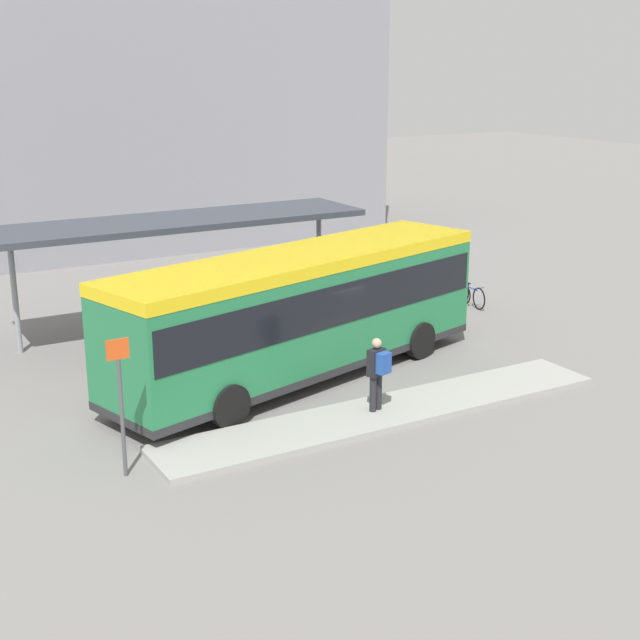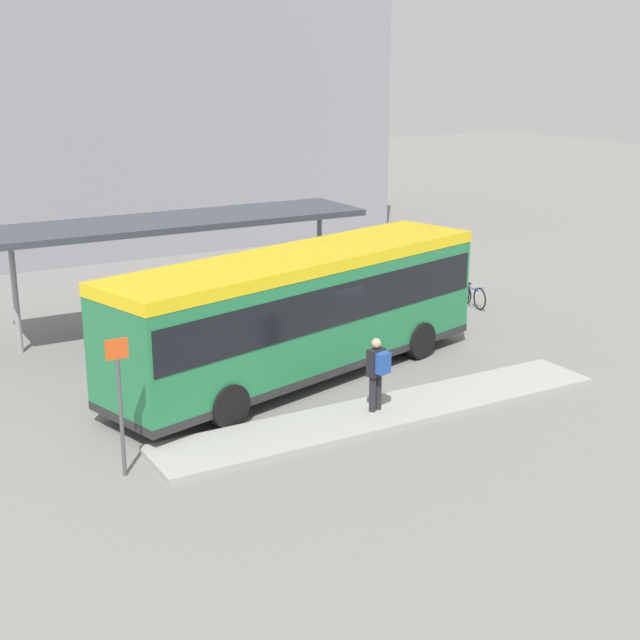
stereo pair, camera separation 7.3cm
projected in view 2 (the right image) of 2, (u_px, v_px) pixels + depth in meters
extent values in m
plane|color=slate|center=(302.00, 378.00, 22.75)|extent=(120.00, 120.00, 0.00)
cube|color=#9E9E99|center=(387.00, 412.00, 20.39)|extent=(11.21, 1.80, 0.12)
cube|color=#237A47|center=(301.00, 310.00, 22.25)|extent=(11.07, 5.21, 2.89)
cube|color=yellow|center=(301.00, 259.00, 21.88)|extent=(11.10, 5.23, 0.30)
cube|color=black|center=(301.00, 297.00, 22.15)|extent=(10.87, 5.18, 1.01)
cube|color=black|center=(434.00, 263.00, 25.83)|extent=(0.67, 2.17, 1.11)
cube|color=#28282B|center=(302.00, 361.00, 22.62)|extent=(11.09, 5.22, 0.20)
cylinder|color=black|center=(357.00, 323.00, 25.68)|extent=(1.05, 0.54, 1.01)
cylinder|color=black|center=(420.00, 340.00, 24.11)|extent=(1.05, 0.54, 1.01)
cylinder|color=black|center=(166.00, 380.00, 21.10)|extent=(1.05, 0.54, 1.01)
cylinder|color=black|center=(229.00, 406.00, 19.54)|extent=(1.05, 0.54, 1.01)
cylinder|color=#232328|center=(373.00, 394.00, 20.15)|extent=(0.16, 0.16, 0.84)
cylinder|color=#232328|center=(378.00, 392.00, 20.28)|extent=(0.16, 0.16, 0.84)
cube|color=black|center=(376.00, 362.00, 20.00)|extent=(0.47, 0.33, 0.63)
cube|color=#234CA3|center=(383.00, 363.00, 19.85)|extent=(0.36, 0.28, 0.48)
sphere|color=tan|center=(376.00, 343.00, 19.88)|extent=(0.23, 0.23, 0.23)
torus|color=black|center=(480.00, 299.00, 28.87)|extent=(0.15, 0.73, 0.73)
torus|color=black|center=(464.00, 292.00, 29.75)|extent=(0.15, 0.73, 0.73)
cylinder|color=#2847AD|center=(472.00, 288.00, 29.24)|extent=(0.14, 0.77, 0.04)
cylinder|color=#2847AD|center=(469.00, 289.00, 29.42)|extent=(0.04, 0.04, 0.36)
cube|color=black|center=(469.00, 283.00, 29.37)|extent=(0.09, 0.19, 0.04)
cylinder|color=#2847AD|center=(479.00, 288.00, 28.86)|extent=(0.48, 0.10, 0.03)
torus|color=black|center=(442.00, 287.00, 30.25)|extent=(0.10, 0.76, 0.76)
torus|color=black|center=(463.00, 294.00, 29.42)|extent=(0.10, 0.76, 0.76)
cylinder|color=silver|center=(453.00, 283.00, 29.76)|extent=(0.09, 0.81, 0.04)
cylinder|color=silver|center=(457.00, 286.00, 29.63)|extent=(0.04, 0.04, 0.38)
cube|color=black|center=(457.00, 281.00, 29.58)|extent=(0.08, 0.18, 0.04)
cylinder|color=silver|center=(445.00, 278.00, 30.07)|extent=(0.48, 0.06, 0.03)
torus|color=black|center=(425.00, 285.00, 30.74)|extent=(0.07, 0.70, 0.70)
torus|color=black|center=(441.00, 291.00, 29.93)|extent=(0.07, 0.70, 0.70)
cylinder|color=gold|center=(433.00, 281.00, 30.27)|extent=(0.06, 0.74, 0.04)
cylinder|color=gold|center=(436.00, 284.00, 30.14)|extent=(0.04, 0.04, 0.34)
cube|color=black|center=(436.00, 279.00, 30.10)|extent=(0.08, 0.18, 0.04)
cylinder|color=gold|center=(427.00, 277.00, 30.57)|extent=(0.48, 0.05, 0.03)
cube|color=#383D47|center=(178.00, 221.00, 26.10)|extent=(11.26, 2.86, 0.18)
cylinder|color=gray|center=(16.00, 297.00, 24.28)|extent=(0.16, 0.16, 3.17)
cylinder|color=gray|center=(319.00, 260.00, 28.86)|extent=(0.16, 0.16, 3.17)
cylinder|color=slate|center=(112.00, 354.00, 23.68)|extent=(0.83, 0.83, 0.58)
sphere|color=#337F38|center=(111.00, 331.00, 23.50)|extent=(0.95, 0.95, 0.95)
cylinder|color=#4C4C51|center=(121.00, 418.00, 17.07)|extent=(0.08, 0.08, 2.40)
cube|color=#D84C19|center=(117.00, 349.00, 16.67)|extent=(0.44, 0.03, 0.40)
cube|color=gray|center=(161.00, 108.00, 40.20)|extent=(18.11, 10.00, 11.49)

